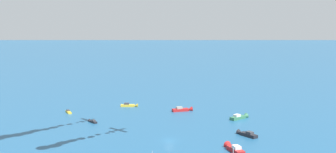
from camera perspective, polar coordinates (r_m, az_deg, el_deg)
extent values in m
plane|color=#1E517A|center=(135.13, 0.15, -8.65)|extent=(2000.00, 2000.00, 0.00)
cube|color=#B21E1E|center=(124.78, 9.10, -9.79)|extent=(3.16, 7.72, 1.20)
cone|color=#B21E1E|center=(128.75, 8.19, -9.25)|extent=(2.59, 2.16, 2.41)
cube|color=silver|center=(124.00, 9.23, -9.40)|extent=(2.18, 2.81, 0.90)
cube|color=black|center=(142.18, 10.82, -7.77)|extent=(4.49, 6.70, 1.03)
cone|color=black|center=(144.83, 9.69, -7.47)|extent=(2.54, 2.34, 2.05)
cube|color=#38383D|center=(141.64, 10.97, -7.46)|extent=(2.42, 2.72, 0.77)
cube|color=gold|center=(190.20, -5.46, -3.92)|extent=(6.41, 3.26, 0.98)
cone|color=gold|center=(189.79, -4.33, -3.94)|extent=(1.96, 2.26, 1.96)
cube|color=#38383D|center=(190.10, -5.60, -3.67)|extent=(2.44, 2.00, 0.74)
cube|color=#B21E1E|center=(179.43, 1.69, -4.54)|extent=(7.29, 3.09, 1.13)
cone|color=#B21E1E|center=(180.92, 2.98, -4.45)|extent=(2.07, 2.46, 2.26)
cube|color=gray|center=(179.06, 1.53, -4.24)|extent=(2.67, 2.09, 0.85)
cube|color=black|center=(161.24, -10.07, -6.06)|extent=(3.08, 4.17, 0.65)
cone|color=black|center=(163.34, -10.50, -5.90)|extent=(1.63, 1.53, 1.29)
cube|color=#38383D|center=(160.86, -10.02, -5.88)|extent=(1.59, 1.74, 0.49)
cube|color=#33704C|center=(166.70, 9.40, -5.52)|extent=(7.35, 5.57, 1.15)
cone|color=#33704C|center=(170.05, 10.34, -5.29)|extent=(2.73, 2.90, 2.29)
cube|color=silver|center=(166.08, 9.28, -5.21)|extent=(3.09, 2.84, 0.86)
cube|color=gold|center=(181.36, -13.30, -4.67)|extent=(2.49, 4.56, 0.70)
cone|color=gold|center=(178.83, -13.10, -4.83)|extent=(1.64, 1.44, 1.39)
cube|color=#38383D|center=(181.55, -13.33, -4.46)|extent=(1.48, 1.76, 0.52)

